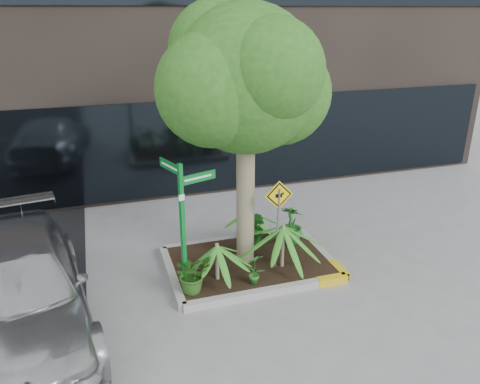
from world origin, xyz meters
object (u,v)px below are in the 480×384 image
object	(u,v)px
street_sign_post	(183,215)
cattle_sign	(278,210)
parked_car	(18,290)
tree	(246,80)

from	to	relation	value
street_sign_post	cattle_sign	distance (m)	1.84
parked_car	street_sign_post	xyz separation A→B (m)	(2.76, 0.23, 0.83)
parked_car	street_sign_post	bearing A→B (deg)	-3.74
street_sign_post	cattle_sign	bearing A→B (deg)	-15.71
tree	parked_car	distance (m)	5.16
street_sign_post	cattle_sign	xyz separation A→B (m)	(1.83, 0.10, -0.19)
tree	street_sign_post	world-z (taller)	tree
tree	parked_car	world-z (taller)	tree
tree	cattle_sign	size ratio (longest dim) A/B	2.82
tree	parked_car	xyz separation A→B (m)	(-4.10, -0.86, -3.02)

